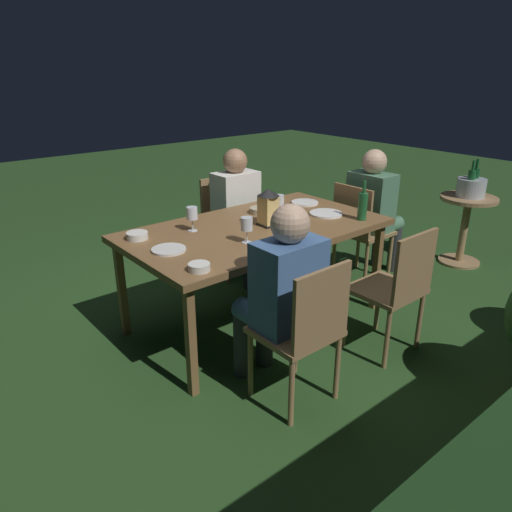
# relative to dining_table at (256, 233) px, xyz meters

# --- Properties ---
(ground_plane) EXTENTS (16.00, 16.00, 0.00)m
(ground_plane) POSITION_rel_dining_table_xyz_m (0.00, 0.00, -0.70)
(ground_plane) COLOR #26471E
(dining_table) EXTENTS (1.84, 1.03, 0.75)m
(dining_table) POSITION_rel_dining_table_xyz_m (0.00, 0.00, 0.00)
(dining_table) COLOR brown
(dining_table) RESTS_ON ground
(chair_head_near) EXTENTS (0.40, 0.42, 0.87)m
(chair_head_near) POSITION_rel_dining_table_xyz_m (-1.17, 0.00, -0.21)
(chair_head_near) COLOR #937047
(chair_head_near) RESTS_ON ground
(person_in_green) EXTENTS (0.48, 0.38, 1.15)m
(person_in_green) POSITION_rel_dining_table_xyz_m (-1.36, 0.00, -0.06)
(person_in_green) COLOR #4C7A5B
(person_in_green) RESTS_ON ground
(chair_side_right_b) EXTENTS (0.42, 0.40, 0.87)m
(chair_side_right_b) POSITION_rel_dining_table_xyz_m (0.41, 0.90, -0.21)
(chair_side_right_b) COLOR #937047
(chair_side_right_b) RESTS_ON ground
(person_in_blue) EXTENTS (0.38, 0.47, 1.15)m
(person_in_blue) POSITION_rel_dining_table_xyz_m (0.41, 0.71, -0.06)
(person_in_blue) COLOR #426699
(person_in_blue) RESTS_ON ground
(chair_side_right_a) EXTENTS (0.42, 0.40, 0.87)m
(chair_side_right_a) POSITION_rel_dining_table_xyz_m (-0.41, 0.90, -0.21)
(chair_side_right_a) COLOR #937047
(chair_side_right_a) RESTS_ON ground
(chair_side_left_a) EXTENTS (0.42, 0.40, 0.87)m
(chair_side_left_a) POSITION_rel_dining_table_xyz_m (-0.41, -0.90, -0.21)
(chair_side_left_a) COLOR #937047
(chair_side_left_a) RESTS_ON ground
(person_in_cream) EXTENTS (0.38, 0.47, 1.15)m
(person_in_cream) POSITION_rel_dining_table_xyz_m (-0.41, -0.71, -0.06)
(person_in_cream) COLOR white
(person_in_cream) RESTS_ON ground
(lantern_centerpiece) EXTENTS (0.15, 0.15, 0.27)m
(lantern_centerpiece) POSITION_rel_dining_table_xyz_m (-0.08, 0.03, 0.20)
(lantern_centerpiece) COLOR black
(lantern_centerpiece) RESTS_ON dining_table
(green_bottle_on_table) EXTENTS (0.07, 0.07, 0.29)m
(green_bottle_on_table) POSITION_rel_dining_table_xyz_m (-0.70, 0.37, 0.16)
(green_bottle_on_table) COLOR #1E5B2D
(green_bottle_on_table) RESTS_ON dining_table
(wine_glass_a) EXTENTS (0.08, 0.08, 0.17)m
(wine_glass_a) POSITION_rel_dining_table_xyz_m (-0.27, -0.06, 0.17)
(wine_glass_a) COLOR silver
(wine_glass_a) RESTS_ON dining_table
(wine_glass_b) EXTENTS (0.08, 0.08, 0.17)m
(wine_glass_b) POSITION_rel_dining_table_xyz_m (0.25, 0.21, 0.17)
(wine_glass_b) COLOR silver
(wine_glass_b) RESTS_ON dining_table
(wine_glass_c) EXTENTS (0.08, 0.08, 0.17)m
(wine_glass_c) POSITION_rel_dining_table_xyz_m (0.39, -0.21, 0.17)
(wine_glass_c) COLOR silver
(wine_glass_c) RESTS_ON dining_table
(plate_a) EXTENTS (0.21, 0.21, 0.01)m
(plate_a) POSITION_rel_dining_table_xyz_m (0.71, 0.02, 0.06)
(plate_a) COLOR silver
(plate_a) RESTS_ON dining_table
(plate_b) EXTENTS (0.25, 0.25, 0.01)m
(plate_b) POSITION_rel_dining_table_xyz_m (-0.59, 0.12, 0.06)
(plate_b) COLOR white
(plate_b) RESTS_ON dining_table
(plate_c) EXTENTS (0.22, 0.22, 0.01)m
(plate_c) POSITION_rel_dining_table_xyz_m (-0.69, -0.21, 0.06)
(plate_c) COLOR white
(plate_c) RESTS_ON dining_table
(bowl_olives) EXTENTS (0.12, 0.12, 0.04)m
(bowl_olives) POSITION_rel_dining_table_xyz_m (0.74, 0.39, 0.07)
(bowl_olives) COLOR silver
(bowl_olives) RESTS_ON dining_table
(bowl_bread) EXTENTS (0.14, 0.14, 0.05)m
(bowl_bread) POSITION_rel_dining_table_xyz_m (0.76, -0.30, 0.08)
(bowl_bread) COLOR silver
(bowl_bread) RESTS_ON dining_table
(bowl_salad) EXTENTS (0.14, 0.14, 0.05)m
(bowl_salad) POSITION_rel_dining_table_xyz_m (-0.03, 0.34, 0.08)
(bowl_salad) COLOR #BCAD8E
(bowl_salad) RESTS_ON dining_table
(bowl_dip) EXTENTS (0.15, 0.15, 0.04)m
(bowl_dip) POSITION_rel_dining_table_xyz_m (-0.23, -0.24, 0.07)
(bowl_dip) COLOR #BCAD8E
(bowl_dip) RESTS_ON dining_table
(side_table) EXTENTS (0.51, 0.51, 0.66)m
(side_table) POSITION_rel_dining_table_xyz_m (-2.26, 0.40, -0.26)
(side_table) COLOR #9E7A51
(side_table) RESTS_ON ground
(ice_bucket) EXTENTS (0.26, 0.26, 0.34)m
(ice_bucket) POSITION_rel_dining_table_xyz_m (-2.26, 0.40, 0.07)
(ice_bucket) COLOR #B2B7BF
(ice_bucket) RESTS_ON side_table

